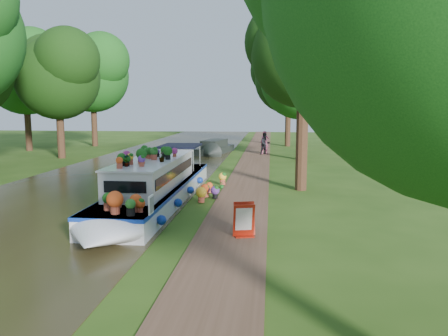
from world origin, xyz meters
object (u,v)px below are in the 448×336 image
Objects in this scene: sandwich_board at (244,221)px; pedestrian_pink at (265,143)px; second_boat at (214,148)px; plant_boat at (154,184)px; pedestrian_dark at (265,144)px.

pedestrian_pink reaches higher than sandwich_board.
second_boat is at bearing 86.32° from sandwich_board.
plant_boat reaches higher than second_boat.
plant_boat is at bearing -95.01° from pedestrian_pink.
plant_boat is 13.24× the size of sandwich_board.
second_boat is 6.10× the size of sandwich_board.
second_boat reaches higher than sandwich_board.
second_boat is 4.23m from pedestrian_dark.
pedestrian_dark is at bearing -73.35° from pedestrian_pink.
pedestrian_pink is (4.11, 19.04, 0.13)m from plant_boat.
sandwich_board is (3.90, -23.03, 0.02)m from second_boat.
second_boat is at bearing -173.21° from pedestrian_pink.
second_boat is 3.57× the size of pedestrian_dark.
pedestrian_dark reaches higher than sandwich_board.
pedestrian_dark is at bearing 77.56° from plant_boat.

